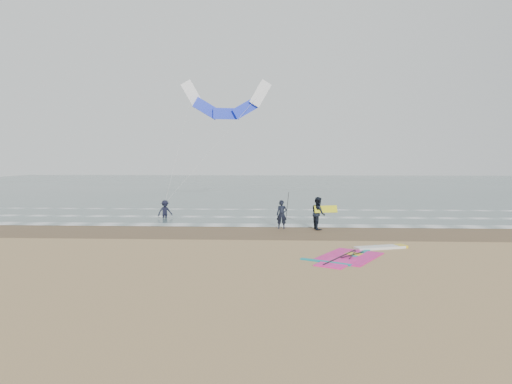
{
  "coord_description": "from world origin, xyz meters",
  "views": [
    {
      "loc": [
        -0.51,
        -18.0,
        3.89
      ],
      "look_at": [
        -1.63,
        5.0,
        2.2
      ],
      "focal_mm": 32.0,
      "sensor_mm": 36.0,
      "label": 1
    }
  ],
  "objects_px": {
    "windsurf_rig": "(359,254)",
    "surf_kite": "(226,104)",
    "person_standing": "(282,214)",
    "person_wading": "(165,206)",
    "person_walking": "(318,213)"
  },
  "relations": [
    {
      "from": "person_walking",
      "to": "person_wading",
      "type": "distance_m",
      "value": 10.59
    },
    {
      "from": "windsurf_rig",
      "to": "person_standing",
      "type": "relative_size",
      "value": 3.01
    },
    {
      "from": "surf_kite",
      "to": "person_walking",
      "type": "bearing_deg",
      "value": -54.26
    },
    {
      "from": "windsurf_rig",
      "to": "surf_kite",
      "type": "xyz_separation_m",
      "value": [
        -7.09,
        14.93,
        7.84
      ]
    },
    {
      "from": "person_standing",
      "to": "person_walking",
      "type": "bearing_deg",
      "value": -3.52
    },
    {
      "from": "person_wading",
      "to": "windsurf_rig",
      "type": "bearing_deg",
      "value": -78.05
    },
    {
      "from": "surf_kite",
      "to": "windsurf_rig",
      "type": "bearing_deg",
      "value": -64.59
    },
    {
      "from": "person_wading",
      "to": "person_standing",
      "type": "bearing_deg",
      "value": -61.41
    },
    {
      "from": "person_walking",
      "to": "windsurf_rig",
      "type": "bearing_deg",
      "value": 178.23
    },
    {
      "from": "person_walking",
      "to": "surf_kite",
      "type": "xyz_separation_m",
      "value": [
        -6.02,
        8.36,
        6.97
      ]
    },
    {
      "from": "person_standing",
      "to": "person_wading",
      "type": "height_order",
      "value": "person_standing"
    },
    {
      "from": "windsurf_rig",
      "to": "surf_kite",
      "type": "height_order",
      "value": "surf_kite"
    },
    {
      "from": "person_standing",
      "to": "surf_kite",
      "type": "bearing_deg",
      "value": 117.73
    },
    {
      "from": "windsurf_rig",
      "to": "surf_kite",
      "type": "bearing_deg",
      "value": 115.41
    },
    {
      "from": "windsurf_rig",
      "to": "person_walking",
      "type": "relative_size",
      "value": 2.67
    }
  ]
}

